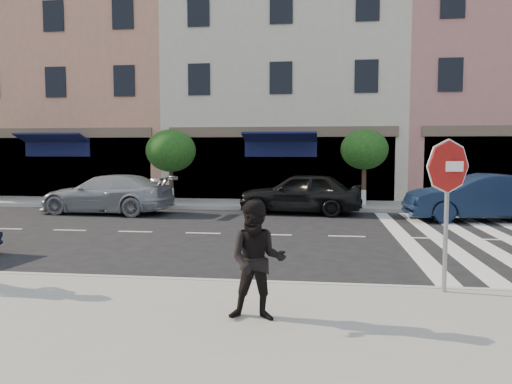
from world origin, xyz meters
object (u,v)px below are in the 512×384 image
object	(u,v)px
car_far_right	(480,198)
car_far_left	(107,194)
car_far_mid	(300,193)
walker	(257,261)
stop_sign	(448,181)

from	to	relation	value
car_far_right	car_far_left	bearing A→B (deg)	-95.52
car_far_mid	car_far_left	bearing A→B (deg)	-77.63
walker	car_far_left	distance (m)	13.32
stop_sign	walker	size ratio (longest dim) A/B	1.52
stop_sign	car_far_left	world-z (taller)	stop_sign
stop_sign	car_far_right	distance (m)	9.97
walker	car_far_mid	xyz separation A→B (m)	(0.05, 12.12, -0.16)
car_far_mid	car_far_right	world-z (taller)	car_far_right
walker	car_far_right	bearing A→B (deg)	58.98
walker	car_far_mid	size ratio (longest dim) A/B	0.34
walker	car_far_right	distance (m)	12.51
stop_sign	car_far_left	bearing A→B (deg)	126.73
stop_sign	car_far_right	bearing A→B (deg)	61.93
car_far_right	walker	bearing A→B (deg)	-32.84
stop_sign	car_far_mid	bearing A→B (deg)	95.62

